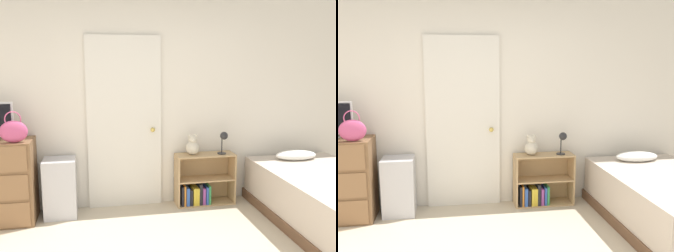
{
  "view_description": "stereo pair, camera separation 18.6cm",
  "coord_description": "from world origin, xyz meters",
  "views": [
    {
      "loc": [
        -0.57,
        -2.45,
        1.75
      ],
      "look_at": [
        0.3,
        1.79,
        1.02
      ],
      "focal_mm": 40.0,
      "sensor_mm": 36.0,
      "label": 1
    },
    {
      "loc": [
        -0.39,
        -2.48,
        1.75
      ],
      "look_at": [
        0.3,
        1.79,
        1.02
      ],
      "focal_mm": 40.0,
      "sensor_mm": 36.0,
      "label": 2
    }
  ],
  "objects": [
    {
      "name": "wall_back",
      "position": [
        0.0,
        2.07,
        1.27
      ],
      "size": [
        10.0,
        0.06,
        2.55
      ],
      "color": "silver",
      "rests_on": "ground_plane"
    },
    {
      "name": "door_closed",
      "position": [
        -0.19,
        2.02,
        1.04
      ],
      "size": [
        0.89,
        0.09,
        2.07
      ],
      "color": "silver",
      "rests_on": "ground_plane"
    },
    {
      "name": "handbag",
      "position": [
        -1.38,
        1.64,
        1.05
      ],
      "size": [
        0.29,
        0.11,
        0.33
      ],
      "color": "#C64C7F",
      "rests_on": "dresser"
    },
    {
      "name": "storage_bin",
      "position": [
        -0.96,
        1.84,
        0.34
      ],
      "size": [
        0.36,
        0.35,
        0.67
      ],
      "color": "silver",
      "rests_on": "ground_plane"
    },
    {
      "name": "bookshelf",
      "position": [
        0.73,
        1.89,
        0.24
      ],
      "size": [
        0.74,
        0.27,
        0.64
      ],
      "color": "tan",
      "rests_on": "ground_plane"
    },
    {
      "name": "teddy_bear",
      "position": [
        0.62,
        1.89,
        0.75
      ],
      "size": [
        0.17,
        0.17,
        0.26
      ],
      "color": "beige",
      "rests_on": "bookshelf"
    },
    {
      "name": "desk_lamp",
      "position": [
        1.01,
        1.85,
        0.83
      ],
      "size": [
        0.12,
        0.12,
        0.28
      ],
      "color": "#262628",
      "rests_on": "bookshelf"
    },
    {
      "name": "bed",
      "position": [
        1.94,
        1.04,
        0.28
      ],
      "size": [
        1.19,
        1.98,
        0.66
      ],
      "color": "brown",
      "rests_on": "ground_plane"
    }
  ]
}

